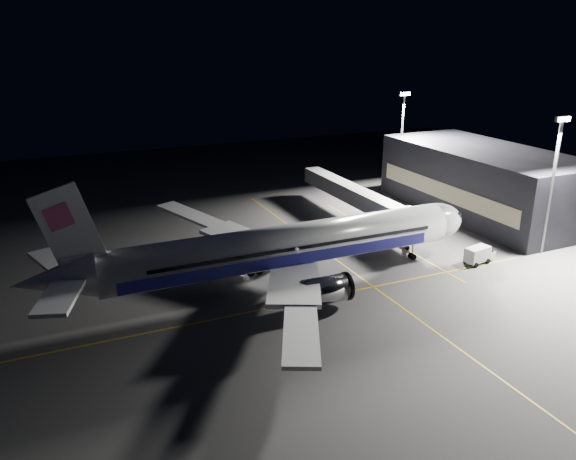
# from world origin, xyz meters

# --- Properties ---
(ground) EXTENTS (200.00, 200.00, 0.00)m
(ground) POSITION_xyz_m (0.00, 0.00, 0.00)
(ground) COLOR #4C4C4F
(ground) RESTS_ON ground
(guide_line_main) EXTENTS (0.25, 80.00, 0.01)m
(guide_line_main) POSITION_xyz_m (10.00, 0.00, 0.01)
(guide_line_main) COLOR gold
(guide_line_main) RESTS_ON ground
(guide_line_cross) EXTENTS (70.00, 0.25, 0.01)m
(guide_line_cross) POSITION_xyz_m (0.00, -6.00, 0.01)
(guide_line_cross) COLOR gold
(guide_line_cross) RESTS_ON ground
(guide_line_side) EXTENTS (0.25, 40.00, 0.01)m
(guide_line_side) POSITION_xyz_m (22.00, 10.00, 0.01)
(guide_line_side) COLOR gold
(guide_line_side) RESTS_ON ground
(airliner) EXTENTS (61.48, 54.22, 16.64)m
(airliner) POSITION_xyz_m (-1.08, 0.00, 5.16)
(airliner) COLOR silver
(airliner) RESTS_ON ground
(terminal) EXTENTS (18.12, 40.00, 12.00)m
(terminal) POSITION_xyz_m (45.98, 14.00, 6.00)
(terminal) COLOR black
(terminal) RESTS_ON ground
(jet_bridge) EXTENTS (3.60, 34.40, 6.30)m
(jet_bridge) POSITION_xyz_m (22.00, 18.06, 4.58)
(jet_bridge) COLOR #B2B2B7
(jet_bridge) RESTS_ON ground
(floodlight_mast_north) EXTENTS (2.40, 0.68, 20.70)m
(floodlight_mast_north) POSITION_xyz_m (40.00, 31.99, 12.37)
(floodlight_mast_north) COLOR #59595E
(floodlight_mast_north) RESTS_ON ground
(floodlight_mast_south) EXTENTS (2.40, 0.67, 20.70)m
(floodlight_mast_south) POSITION_xyz_m (40.00, -6.01, 12.37)
(floodlight_mast_south) COLOR #59595E
(floodlight_mast_south) RESTS_ON ground
(service_truck) EXTENTS (5.18, 2.82, 2.51)m
(service_truck) POSITION_xyz_m (28.46, -5.18, 1.35)
(service_truck) COLOR silver
(service_truck) RESTS_ON ground
(baggage_tug) EXTENTS (2.54, 2.34, 1.49)m
(baggage_tug) POSITION_xyz_m (-5.15, 8.00, 0.69)
(baggage_tug) COLOR black
(baggage_tug) RESTS_ON ground
(safety_cone_a) EXTENTS (0.42, 0.42, 0.63)m
(safety_cone_a) POSITION_xyz_m (4.84, 11.62, 0.31)
(safety_cone_a) COLOR #FA530A
(safety_cone_a) RESTS_ON ground
(safety_cone_b) EXTENTS (0.37, 0.37, 0.56)m
(safety_cone_b) POSITION_xyz_m (-0.47, 5.18, 0.28)
(safety_cone_b) COLOR #FA530A
(safety_cone_b) RESTS_ON ground
(safety_cone_c) EXTENTS (0.43, 0.43, 0.64)m
(safety_cone_c) POSITION_xyz_m (4.46, 14.00, 0.32)
(safety_cone_c) COLOR #FA530A
(safety_cone_c) RESTS_ON ground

